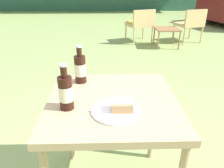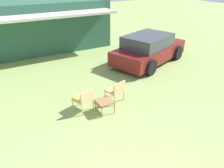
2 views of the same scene
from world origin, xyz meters
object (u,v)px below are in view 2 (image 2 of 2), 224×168
(wicker_chair_plain, at_px, (116,89))
(garden_side_table, at_px, (105,102))
(parked_car, at_px, (149,49))
(wicker_chair_cushioned, at_px, (84,98))

(wicker_chair_plain, relative_size, garden_side_table, 1.52)
(wicker_chair_plain, distance_m, garden_side_table, 0.76)
(garden_side_table, bearing_deg, parked_car, 35.62)
(wicker_chair_cushioned, distance_m, wicker_chair_plain, 1.17)
(wicker_chair_cushioned, relative_size, garden_side_table, 1.52)
(parked_car, distance_m, garden_side_table, 4.82)
(parked_car, xyz_separation_m, garden_side_table, (-3.91, -2.80, -0.32))
(wicker_chair_cushioned, distance_m, garden_side_table, 0.67)
(wicker_chair_plain, bearing_deg, parked_car, -160.00)
(parked_car, relative_size, garden_side_table, 8.99)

